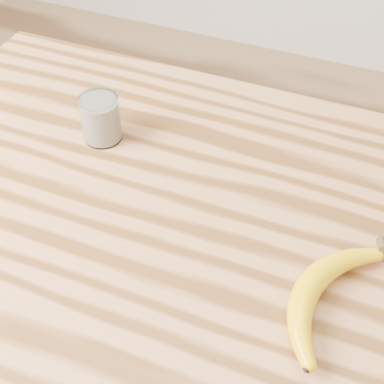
% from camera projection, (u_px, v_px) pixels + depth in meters
% --- Properties ---
extents(table, '(1.20, 0.80, 0.90)m').
position_uv_depth(table, '(195.00, 274.00, 0.93)').
color(table, '#B07546').
rests_on(table, ground).
extents(smoothie_glass, '(0.07, 0.07, 0.09)m').
position_uv_depth(smoothie_glass, '(101.00, 119.00, 0.95)').
color(smoothie_glass, white).
rests_on(smoothie_glass, table).
extents(banana, '(0.19, 0.33, 0.04)m').
position_uv_depth(banana, '(310.00, 285.00, 0.74)').
color(banana, '#EAB207').
rests_on(banana, table).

